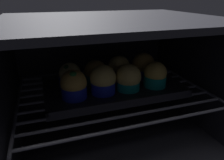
{
  "coord_description": "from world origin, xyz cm",
  "views": [
    {
      "loc": [
        -18.91,
        -33.4,
        41.25
      ],
      "look_at": [
        0.0,
        22.56,
        17.2
      ],
      "focal_mm": 33.9,
      "sensor_mm": 36.0,
      "label": 1
    }
  ],
  "objects_px": {
    "muffin_row0_col0": "(74,85)",
    "muffin_row1_col0": "(70,76)",
    "baking_tray": "(112,88)",
    "muffin_row1_col1": "(96,73)",
    "muffin_row0_col3": "(155,75)",
    "muffin_row0_col2": "(128,78)",
    "muffin_row1_col3": "(143,66)",
    "muffin_row1_col2": "(119,69)",
    "muffin_row0_col1": "(103,80)"
  },
  "relations": [
    {
      "from": "baking_tray",
      "to": "muffin_row1_col2",
      "type": "distance_m",
      "value": 0.07
    },
    {
      "from": "muffin_row0_col0",
      "to": "muffin_row1_col2",
      "type": "xyz_separation_m",
      "value": [
        0.16,
        0.08,
        0.0
      ]
    },
    {
      "from": "muffin_row0_col3",
      "to": "muffin_row1_col2",
      "type": "distance_m",
      "value": 0.12
    },
    {
      "from": "muffin_row0_col2",
      "to": "muffin_row0_col0",
      "type": "bearing_deg",
      "value": -178.61
    },
    {
      "from": "muffin_row0_col2",
      "to": "muffin_row1_col1",
      "type": "distance_m",
      "value": 0.11
    },
    {
      "from": "baking_tray",
      "to": "muffin_row1_col0",
      "type": "xyz_separation_m",
      "value": [
        -0.12,
        0.04,
        0.04
      ]
    },
    {
      "from": "muffin_row1_col2",
      "to": "muffin_row1_col3",
      "type": "xyz_separation_m",
      "value": [
        0.08,
        -0.0,
        0.0
      ]
    },
    {
      "from": "muffin_row0_col0",
      "to": "muffin_row1_col1",
      "type": "distance_m",
      "value": 0.11
    },
    {
      "from": "muffin_row0_col0",
      "to": "muffin_row0_col1",
      "type": "bearing_deg",
      "value": 2.9
    },
    {
      "from": "baking_tray",
      "to": "muffin_row0_col0",
      "type": "xyz_separation_m",
      "value": [
        -0.12,
        -0.04,
        0.04
      ]
    },
    {
      "from": "muffin_row0_col1",
      "to": "muffin_row0_col2",
      "type": "bearing_deg",
      "value": -0.26
    },
    {
      "from": "muffin_row0_col0",
      "to": "muffin_row0_col3",
      "type": "relative_size",
      "value": 1.03
    },
    {
      "from": "muffin_row0_col3",
      "to": "muffin_row0_col2",
      "type": "bearing_deg",
      "value": 178.1
    },
    {
      "from": "muffin_row0_col0",
      "to": "muffin_row1_col2",
      "type": "height_order",
      "value": "muffin_row1_col2"
    },
    {
      "from": "muffin_row1_col0",
      "to": "muffin_row1_col2",
      "type": "distance_m",
      "value": 0.16
    },
    {
      "from": "muffin_row1_col3",
      "to": "muffin_row1_col0",
      "type": "bearing_deg",
      "value": -179.68
    },
    {
      "from": "muffin_row0_col3",
      "to": "muffin_row1_col1",
      "type": "height_order",
      "value": "muffin_row0_col3"
    },
    {
      "from": "muffin_row0_col1",
      "to": "muffin_row1_col1",
      "type": "height_order",
      "value": "muffin_row0_col1"
    },
    {
      "from": "muffin_row0_col0",
      "to": "muffin_row1_col0",
      "type": "bearing_deg",
      "value": 88.9
    },
    {
      "from": "muffin_row0_col2",
      "to": "muffin_row1_col1",
      "type": "height_order",
      "value": "muffin_row0_col2"
    },
    {
      "from": "muffin_row0_col0",
      "to": "muffin_row0_col3",
      "type": "xyz_separation_m",
      "value": [
        0.24,
        0.0,
        -0.0
      ]
    },
    {
      "from": "muffin_row1_col1",
      "to": "muffin_row1_col2",
      "type": "height_order",
      "value": "muffin_row1_col2"
    },
    {
      "from": "muffin_row0_col2",
      "to": "muffin_row1_col2",
      "type": "bearing_deg",
      "value": 89.52
    },
    {
      "from": "muffin_row0_col0",
      "to": "muffin_row0_col2",
      "type": "height_order",
      "value": "muffin_row0_col0"
    },
    {
      "from": "muffin_row1_col1",
      "to": "muffin_row0_col1",
      "type": "bearing_deg",
      "value": -88.76
    },
    {
      "from": "muffin_row0_col0",
      "to": "muffin_row0_col1",
      "type": "relative_size",
      "value": 0.96
    },
    {
      "from": "muffin_row0_col0",
      "to": "muffin_row1_col1",
      "type": "height_order",
      "value": "muffin_row0_col0"
    },
    {
      "from": "muffin_row0_col1",
      "to": "muffin_row1_col2",
      "type": "distance_m",
      "value": 0.11
    },
    {
      "from": "muffin_row0_col1",
      "to": "baking_tray",
      "type": "bearing_deg",
      "value": 43.47
    },
    {
      "from": "muffin_row0_col3",
      "to": "muffin_row1_col3",
      "type": "height_order",
      "value": "muffin_row1_col3"
    },
    {
      "from": "muffin_row1_col1",
      "to": "muffin_row1_col3",
      "type": "bearing_deg",
      "value": -0.86
    },
    {
      "from": "muffin_row1_col2",
      "to": "muffin_row1_col3",
      "type": "distance_m",
      "value": 0.08
    },
    {
      "from": "muffin_row0_col3",
      "to": "muffin_row1_col1",
      "type": "xyz_separation_m",
      "value": [
        -0.16,
        0.08,
        -0.0
      ]
    },
    {
      "from": "muffin_row1_col0",
      "to": "muffin_row0_col2",
      "type": "bearing_deg",
      "value": -25.3
    },
    {
      "from": "muffin_row0_col3",
      "to": "muffin_row1_col3",
      "type": "bearing_deg",
      "value": 90.5
    },
    {
      "from": "baking_tray",
      "to": "muffin_row0_col3",
      "type": "distance_m",
      "value": 0.14
    },
    {
      "from": "muffin_row0_col0",
      "to": "muffin_row1_col3",
      "type": "distance_m",
      "value": 0.26
    },
    {
      "from": "muffin_row1_col1",
      "to": "muffin_row1_col3",
      "type": "relative_size",
      "value": 0.88
    },
    {
      "from": "muffin_row0_col3",
      "to": "muffin_row1_col3",
      "type": "relative_size",
      "value": 0.92
    },
    {
      "from": "muffin_row0_col0",
      "to": "baking_tray",
      "type": "bearing_deg",
      "value": 18.58
    },
    {
      "from": "muffin_row1_col1",
      "to": "muffin_row0_col3",
      "type": "bearing_deg",
      "value": -26.29
    },
    {
      "from": "baking_tray",
      "to": "muffin_row1_col0",
      "type": "distance_m",
      "value": 0.13
    },
    {
      "from": "muffin_row1_col2",
      "to": "baking_tray",
      "type": "bearing_deg",
      "value": -132.3
    },
    {
      "from": "muffin_row1_col1",
      "to": "muffin_row1_col3",
      "type": "distance_m",
      "value": 0.16
    },
    {
      "from": "muffin_row0_col0",
      "to": "muffin_row1_col0",
      "type": "xyz_separation_m",
      "value": [
        0.0,
        0.08,
        -0.0
      ]
    },
    {
      "from": "muffin_row1_col0",
      "to": "muffin_row1_col1",
      "type": "relative_size",
      "value": 1.01
    },
    {
      "from": "muffin_row0_col0",
      "to": "muffin_row1_col1",
      "type": "bearing_deg",
      "value": 45.3
    },
    {
      "from": "muffin_row1_col1",
      "to": "muffin_row0_col2",
      "type": "bearing_deg",
      "value": -45.16
    },
    {
      "from": "muffin_row0_col1",
      "to": "muffin_row1_col0",
      "type": "bearing_deg",
      "value": 137.7
    },
    {
      "from": "baking_tray",
      "to": "muffin_row1_col1",
      "type": "bearing_deg",
      "value": 134.4
    }
  ]
}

